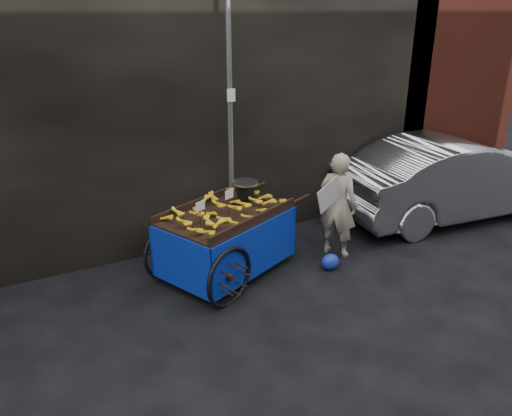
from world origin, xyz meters
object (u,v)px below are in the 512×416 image
banana_cart (223,221)px  vendor (338,205)px  parked_car (455,177)px  plastic_bag (330,262)px

banana_cart → vendor: (1.78, -0.23, -0.01)m
parked_car → banana_cart: bearing=96.9°
vendor → plastic_bag: vendor is taller
plastic_bag → parked_car: (3.17, 0.68, 0.60)m
banana_cart → vendor: size_ratio=1.65×
plastic_bag → banana_cart: bearing=156.5°
banana_cart → plastic_bag: bearing=-47.0°
banana_cart → vendor: 1.79m
banana_cart → parked_car: size_ratio=0.61×
vendor → plastic_bag: 0.87m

